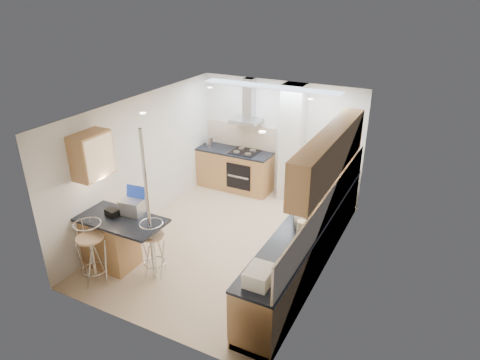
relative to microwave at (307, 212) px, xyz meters
The scene contains 16 objects.
ground 1.86m from the microwave, behind, with size 4.80×4.80×0.00m, color beige.
room_shell 1.37m from the microwave, 155.61° to the left, with size 3.64×4.84×2.51m.
right_counter 0.64m from the microwave, 90.59° to the left, with size 0.63×4.40×0.92m.
back_counter 3.39m from the microwave, 137.34° to the left, with size 1.70×0.63×0.92m.
peninsula 2.99m from the microwave, 153.82° to the right, with size 1.47×0.72×0.94m.
microwave is the anchor object (origin of this frame).
laptop 2.76m from the microwave, 157.14° to the right, with size 0.35×0.26×0.24m, color #A3A6AB.
bag 3.06m from the microwave, 155.48° to the right, with size 0.21×0.15×0.11m, color black.
bar_stool_near 3.36m from the microwave, 147.67° to the right, with size 0.44×0.44×1.07m, color tan, non-canonical shape.
bar_stool_end 2.48m from the microwave, 150.41° to the right, with size 0.39×0.39×0.96m, color tan, non-canonical shape.
jar_a 0.71m from the microwave, 79.85° to the left, with size 0.12×0.12×0.17m, color beige.
jar_b 1.56m from the microwave, 84.28° to the left, with size 0.11×0.11×0.14m, color beige.
jar_c 0.40m from the microwave, 82.37° to the right, with size 0.14×0.14×0.22m, color #AEA78B.
jar_d 0.64m from the microwave, 78.02° to the right, with size 0.10×0.10×0.13m, color white.
bread_bin 1.71m from the microwave, 90.80° to the right, with size 0.31×0.39×0.21m, color beige.
kettle 3.82m from the microwave, 144.05° to the left, with size 0.16×0.16×0.21m, color #ADAFB2.
Camera 1 is at (3.21, -5.78, 4.28)m, focal length 32.00 mm.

